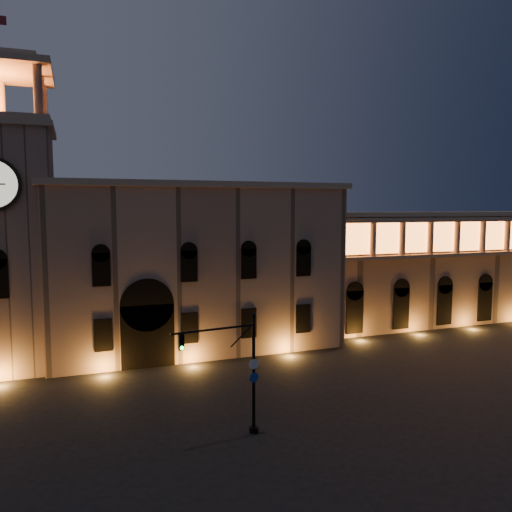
{
  "coord_description": "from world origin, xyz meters",
  "views": [
    {
      "loc": [
        -14.05,
        -30.53,
        15.02
      ],
      "look_at": [
        2.8,
        16.0,
        10.24
      ],
      "focal_mm": 35.0,
      "sensor_mm": 36.0,
      "label": 1
    }
  ],
  "objects": [
    {
      "name": "ground",
      "position": [
        0.0,
        0.0,
        0.0
      ],
      "size": [
        160.0,
        160.0,
        0.0
      ],
      "primitive_type": "plane",
      "color": "black",
      "rests_on": "ground"
    },
    {
      "name": "government_building",
      "position": [
        -2.08,
        21.93,
        8.77
      ],
      "size": [
        30.8,
        12.8,
        17.6
      ],
      "color": "#8D6F5C",
      "rests_on": "ground"
    },
    {
      "name": "clock_tower",
      "position": [
        -20.5,
        20.98,
        12.5
      ],
      "size": [
        9.8,
        9.8,
        32.4
      ],
      "color": "#8D6F5C",
      "rests_on": "ground"
    },
    {
      "name": "colonnade_wing",
      "position": [
        32.0,
        23.92,
        7.33
      ],
      "size": [
        40.6,
        11.5,
        14.5
      ],
      "color": "#886957",
      "rests_on": "ground"
    },
    {
      "name": "traffic_light",
      "position": [
        -4.22,
        -0.3,
        4.3
      ],
      "size": [
        5.94,
        1.1,
        8.19
      ],
      "rotation": [
        0.0,
        0.0,
        0.11
      ],
      "color": "black",
      "rests_on": "ground"
    }
  ]
}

